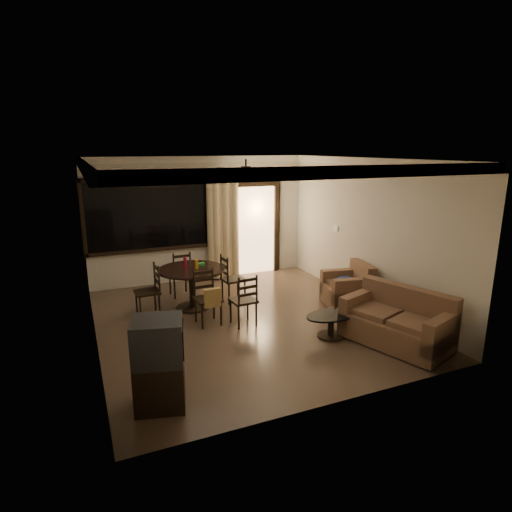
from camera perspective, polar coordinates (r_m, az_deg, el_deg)
name	(u,v)px	position (r m, az deg, el deg)	size (l,w,h in m)	color
ground	(247,321)	(7.67, -1.23, -8.61)	(5.50, 5.50, 0.00)	#7F6651
room_shell	(241,204)	(9.00, -2.03, 6.92)	(5.50, 6.70, 5.50)	beige
dining_table	(192,277)	(8.14, -8.54, -2.78)	(1.25, 1.25, 1.00)	black
dining_chair_west	(148,301)	(8.05, -14.15, -5.78)	(0.44, 0.44, 0.95)	black
dining_chair_east	(233,287)	(8.52, -3.10, -4.21)	(0.44, 0.44, 0.95)	black
dining_chair_south	(208,307)	(7.48, -6.38, -6.81)	(0.44, 0.50, 0.95)	black
dining_chair_north	(180,282)	(8.96, -10.04, -3.49)	(0.44, 0.44, 0.95)	black
tv_cabinet	(159,363)	(5.24, -12.79, -13.77)	(0.68, 0.64, 1.10)	black
sofa	(398,323)	(7.07, 18.41, -8.45)	(1.31, 1.78, 0.85)	#4F3424
armchair	(349,289)	(8.45, 12.34, -4.30)	(0.97, 0.97, 0.82)	#4F3424
coffee_table	(331,322)	(7.07, 9.97, -8.64)	(0.87, 0.52, 0.38)	black
side_chair	(244,310)	(7.42, -1.67, -7.15)	(0.44, 0.44, 0.92)	black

